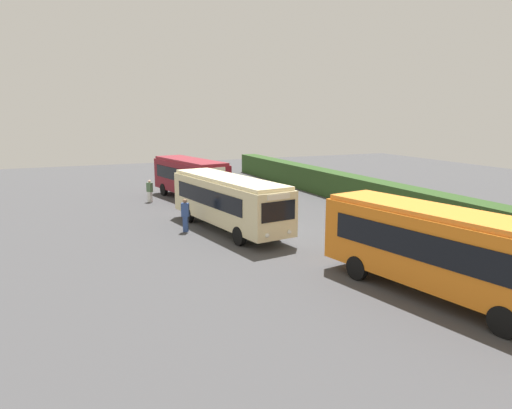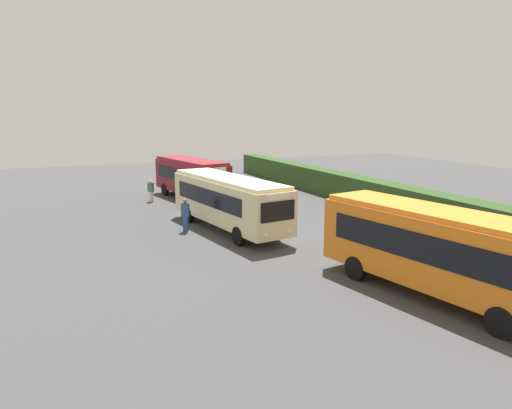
{
  "view_description": "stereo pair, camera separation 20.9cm",
  "coord_description": "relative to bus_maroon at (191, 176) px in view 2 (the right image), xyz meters",
  "views": [
    {
      "loc": [
        24.25,
        -11.12,
        6.81
      ],
      "look_at": [
        -0.41,
        -0.33,
        1.53
      ],
      "focal_mm": 33.23,
      "sensor_mm": 36.0,
      "label": 1
    },
    {
      "loc": [
        24.33,
        -10.92,
        6.81
      ],
      "look_at": [
        -0.41,
        -0.33,
        1.53
      ],
      "focal_mm": 33.23,
      "sensor_mm": 36.0,
      "label": 2
    }
  ],
  "objects": [
    {
      "name": "bus_orange",
      "position": [
        23.52,
        2.82,
        0.09
      ],
      "size": [
        10.21,
        4.17,
        3.32
      ],
      "rotation": [
        0.0,
        0.0,
        0.18
      ],
      "color": "orange",
      "rests_on": "ground_plane"
    },
    {
      "name": "person_center",
      "position": [
        0.07,
        -3.24,
        -0.92
      ],
      "size": [
        0.52,
        0.46,
        1.71
      ],
      "rotation": [
        0.0,
        0.0,
        2.12
      ],
      "color": "silver",
      "rests_on": "ground_plane"
    },
    {
      "name": "bus_cream",
      "position": [
        10.77,
        -0.78,
        -0.01
      ],
      "size": [
        10.37,
        3.94,
        3.13
      ],
      "rotation": [
        0.0,
        0.0,
        0.15
      ],
      "color": "beige",
      "rests_on": "ground_plane"
    },
    {
      "name": "person_left",
      "position": [
        -0.48,
        3.26,
        -0.82
      ],
      "size": [
        0.54,
        0.51,
        1.89
      ],
      "rotation": [
        0.0,
        0.0,
        0.89
      ],
      "color": "#334C8C",
      "rests_on": "ground_plane"
    },
    {
      "name": "bus_maroon",
      "position": [
        0.0,
        0.0,
        0.0
      ],
      "size": [
        8.87,
        4.03,
        3.15
      ],
      "rotation": [
        0.0,
        0.0,
        0.19
      ],
      "color": "maroon",
      "rests_on": "ground_plane"
    },
    {
      "name": "ground_plane",
      "position": [
        11.83,
        1.01,
        -1.82
      ],
      "size": [
        80.38,
        80.38,
        0.0
      ],
      "primitive_type": "plane",
      "color": "#424244"
    },
    {
      "name": "person_right",
      "position": [
        10.13,
        -3.19,
        -0.78
      ],
      "size": [
        0.44,
        0.5,
        1.93
      ],
      "rotation": [
        0.0,
        0.0,
        2.62
      ],
      "color": "#334C8C",
      "rests_on": "ground_plane"
    },
    {
      "name": "hedge_row",
      "position": [
        11.83,
        10.94,
        -0.8
      ],
      "size": [
        52.19,
        1.63,
        2.03
      ],
      "primitive_type": "cube",
      "color": "#2C4B20",
      "rests_on": "ground_plane"
    }
  ]
}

